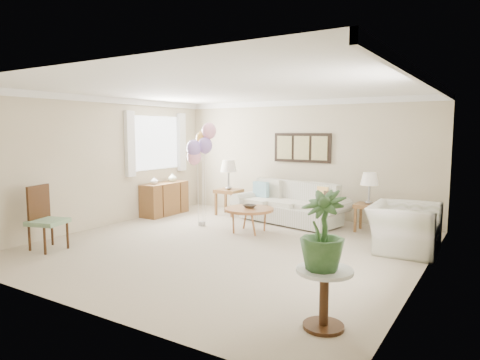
{
  "coord_description": "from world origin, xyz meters",
  "views": [
    {
      "loc": [
        3.86,
        -5.84,
        1.92
      ],
      "look_at": [
        -0.15,
        0.6,
        1.05
      ],
      "focal_mm": 32.0,
      "sensor_mm": 36.0,
      "label": 1
    }
  ],
  "objects_px": {
    "coffee_table": "(249,210)",
    "armchair": "(404,228)",
    "accent_chair": "(45,216)",
    "sofa": "(291,207)",
    "balloon_cluster": "(201,145)"
  },
  "relations": [
    {
      "from": "coffee_table",
      "to": "armchair",
      "type": "xyz_separation_m",
      "value": [
        2.76,
        0.23,
        -0.06
      ]
    },
    {
      "from": "coffee_table",
      "to": "balloon_cluster",
      "type": "distance_m",
      "value": 1.64
    },
    {
      "from": "coffee_table",
      "to": "accent_chair",
      "type": "height_order",
      "value": "accent_chair"
    },
    {
      "from": "sofa",
      "to": "coffee_table",
      "type": "distance_m",
      "value": 1.26
    },
    {
      "from": "sofa",
      "to": "coffee_table",
      "type": "xyz_separation_m",
      "value": [
        -0.29,
        -1.22,
        0.1
      ]
    },
    {
      "from": "coffee_table",
      "to": "armchair",
      "type": "relative_size",
      "value": 0.8
    },
    {
      "from": "coffee_table",
      "to": "armchair",
      "type": "bearing_deg",
      "value": 4.72
    },
    {
      "from": "sofa",
      "to": "coffee_table",
      "type": "relative_size",
      "value": 2.67
    },
    {
      "from": "sofa",
      "to": "armchair",
      "type": "relative_size",
      "value": 2.15
    },
    {
      "from": "balloon_cluster",
      "to": "sofa",
      "type": "bearing_deg",
      "value": 42.58
    },
    {
      "from": "sofa",
      "to": "armchair",
      "type": "xyz_separation_m",
      "value": [
        2.46,
        -0.99,
        0.04
      ]
    },
    {
      "from": "accent_chair",
      "to": "balloon_cluster",
      "type": "height_order",
      "value": "balloon_cluster"
    },
    {
      "from": "accent_chair",
      "to": "armchair",
      "type": "bearing_deg",
      "value": 30.83
    },
    {
      "from": "armchair",
      "to": "balloon_cluster",
      "type": "xyz_separation_m",
      "value": [
        -3.84,
        -0.28,
        1.28
      ]
    },
    {
      "from": "coffee_table",
      "to": "accent_chair",
      "type": "xyz_separation_m",
      "value": [
        -2.23,
        -2.75,
        0.11
      ]
    }
  ]
}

